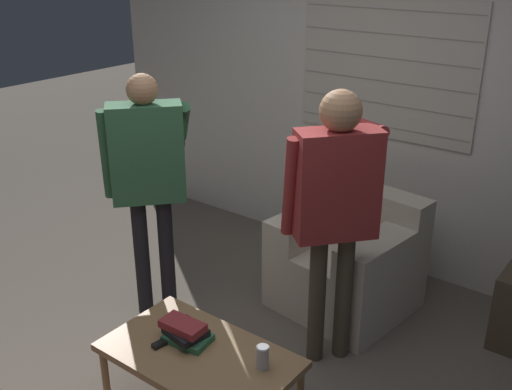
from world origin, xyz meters
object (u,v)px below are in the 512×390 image
object	(u,v)px
armchair_beige	(349,261)
spare_remote	(164,342)
coffee_table	(199,358)
book_stack	(185,332)
person_left_standing	(148,168)
person_right_standing	(335,196)
soda_can	(263,357)

from	to	relation	value
armchair_beige	spare_remote	size ratio (longest dim) A/B	6.76
coffee_table	book_stack	xyz separation A→B (m)	(-0.12, 0.03, 0.09)
person_left_standing	person_right_standing	size ratio (longest dim) A/B	0.99
spare_remote	coffee_table	bearing A→B (deg)	28.17
armchair_beige	spare_remote	xyz separation A→B (m)	(-0.29, -1.47, 0.07)
armchair_beige	person_left_standing	size ratio (longest dim) A/B	0.56
armchair_beige	book_stack	size ratio (longest dim) A/B	3.38
person_right_standing	soda_can	bearing A→B (deg)	-135.66
person_left_standing	person_right_standing	distance (m)	1.22
book_stack	spare_remote	world-z (taller)	book_stack
coffee_table	person_left_standing	xyz separation A→B (m)	(-0.91, 0.56, 0.68)
book_stack	soda_can	xyz separation A→B (m)	(0.45, 0.07, 0.01)
person_left_standing	spare_remote	size ratio (longest dim) A/B	12.08
person_right_standing	coffee_table	bearing A→B (deg)	-158.18
coffee_table	spare_remote	distance (m)	0.21
person_right_standing	book_stack	world-z (taller)	person_right_standing
coffee_table	soda_can	bearing A→B (deg)	17.36
armchair_beige	book_stack	distance (m)	1.40
person_left_standing	soda_can	size ratio (longest dim) A/B	12.96
armchair_beige	soda_can	distance (m)	1.34
person_right_standing	spare_remote	world-z (taller)	person_right_standing
spare_remote	book_stack	bearing A→B (deg)	63.06
armchair_beige	coffee_table	size ratio (longest dim) A/B	0.91
person_right_standing	armchair_beige	bearing A→B (deg)	58.37
armchair_beige	spare_remote	distance (m)	1.50
armchair_beige	soda_can	bearing A→B (deg)	107.62
spare_remote	person_right_standing	bearing A→B (deg)	72.88
book_stack	soda_can	bearing A→B (deg)	8.94
coffee_table	book_stack	size ratio (longest dim) A/B	3.72
armchair_beige	person_left_standing	xyz separation A→B (m)	(-1.00, -0.85, 0.70)
book_stack	person_right_standing	bearing A→B (deg)	63.30
person_left_standing	book_stack	world-z (taller)	person_left_standing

